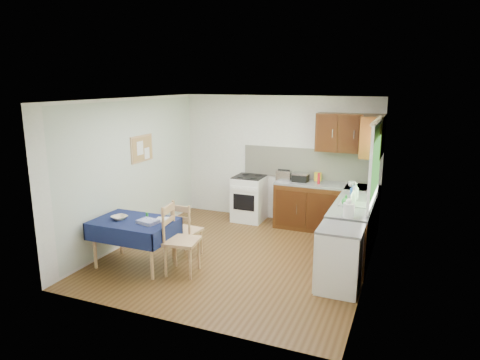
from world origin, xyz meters
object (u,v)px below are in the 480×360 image
at_px(toaster, 284,175).
at_px(chair_far, 185,228).
at_px(chair_near, 179,237).
at_px(sandwich_press, 301,177).
at_px(kettle, 349,209).
at_px(dish_rack, 353,203).
at_px(dining_table, 134,227).

bearing_deg(toaster, chair_far, -124.46).
relative_size(chair_near, sandwich_press, 3.69).
xyz_separation_m(chair_far, kettle, (2.48, 0.26, 0.54)).
bearing_deg(kettle, chair_far, -174.08).
distance_m(chair_far, dish_rack, 2.66).
height_order(dining_table, toaster, toaster).
distance_m(toaster, kettle, 2.41).
distance_m(dining_table, kettle, 3.17).
xyz_separation_m(dining_table, toaster, (1.52, 2.72, 0.37)).
xyz_separation_m(dish_rack, kettle, (0.03, -0.65, 0.10)).
xyz_separation_m(dining_table, chair_near, (0.74, 0.04, -0.07)).
xyz_separation_m(toaster, dish_rack, (1.48, -1.23, -0.07)).
distance_m(chair_near, kettle, 2.47).
distance_m(dining_table, dish_rack, 3.37).
distance_m(dish_rack, kettle, 0.66).
xyz_separation_m(chair_near, kettle, (2.29, 0.80, 0.47)).
height_order(dish_rack, kettle, kettle).
distance_m(dining_table, toaster, 3.14).
height_order(chair_far, toaster, toaster).
relative_size(toaster, kettle, 1.03).
distance_m(chair_near, toaster, 2.83).
height_order(chair_near, dish_rack, dish_rack).
bearing_deg(toaster, kettle, -61.26).
height_order(dining_table, chair_far, chair_far).
height_order(toaster, kettle, kettle).
distance_m(chair_far, chair_near, 0.58).
xyz_separation_m(dining_table, kettle, (3.03, 0.84, 0.40)).
height_order(toaster, dish_rack, toaster).
bearing_deg(sandwich_press, toaster, -162.51).
bearing_deg(dish_rack, dining_table, -136.58).
bearing_deg(toaster, dish_rack, -49.72).
height_order(toaster, sandwich_press, toaster).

